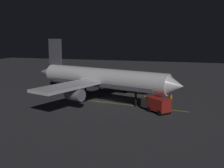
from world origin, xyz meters
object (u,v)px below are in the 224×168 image
catering_truck (135,87)px  traffic_cone_under_wing (122,98)px  airliner (100,79)px  ground_crew_worker (171,99)px  traffic_cone_near_right (145,96)px  traffic_cone_near_left (131,97)px  baggage_truck (157,105)px

catering_truck → traffic_cone_under_wing: size_ratio=11.73×
airliner → ground_crew_worker: (-2.00, 13.67, -3.51)m
catering_truck → airliner: bearing=-27.0°
traffic_cone_near_right → traffic_cone_under_wing: size_ratio=1.00×
airliner → traffic_cone_near_right: 10.63m
traffic_cone_near_left → traffic_cone_under_wing: size_ratio=1.00×
airliner → traffic_cone_near_left: bearing=124.9°
catering_truck → traffic_cone_near_left: 5.96m
traffic_cone_near_left → traffic_cone_near_right: (-1.91, 2.53, 0.00)m
ground_crew_worker → airliner: bearing=-81.7°
baggage_truck → traffic_cone_near_right: baggage_truck is taller
traffic_cone_near_right → traffic_cone_under_wing: bearing=-50.2°
catering_truck → ground_crew_worker: catering_truck is taller
traffic_cone_near_right → baggage_truck: bearing=20.4°
airliner → traffic_cone_near_right: bearing=125.6°
traffic_cone_near_left → airliner: bearing=-55.1°
traffic_cone_under_wing → catering_truck: bearing=172.7°
traffic_cone_under_wing → airliner: bearing=-59.1°
airliner → traffic_cone_near_left: airliner is taller
traffic_cone_near_right → traffic_cone_under_wing: (3.32, -3.98, 0.00)m
traffic_cone_near_right → ground_crew_worker: bearing=57.2°
catering_truck → traffic_cone_near_right: size_ratio=11.73×
baggage_truck → ground_crew_worker: 7.34m
airliner → ground_crew_worker: bearing=98.3°
baggage_truck → catering_truck: bearing=-154.4°
ground_crew_worker → traffic_cone_under_wing: (-0.38, -9.70, -0.64)m
airliner → baggage_truck: bearing=66.8°
traffic_cone_under_wing → baggage_truck: bearing=46.8°
catering_truck → traffic_cone_near_left: bearing=5.1°
baggage_truck → traffic_cone_under_wing: (-7.51, -8.00, -1.03)m
airliner → baggage_truck: (5.13, 11.98, -3.12)m
ground_crew_worker → traffic_cone_near_right: ground_crew_worker is taller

